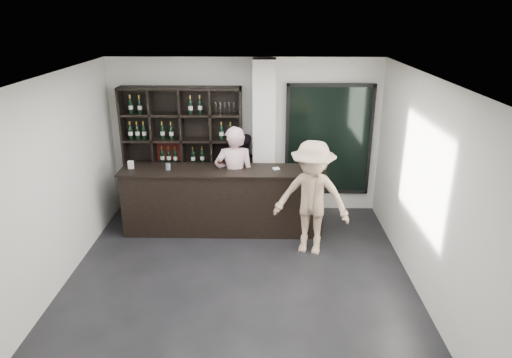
{
  "coord_description": "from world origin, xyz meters",
  "views": [
    {
      "loc": [
        0.35,
        -5.51,
        3.71
      ],
      "look_at": [
        0.23,
        1.1,
        1.22
      ],
      "focal_mm": 32.0,
      "sensor_mm": 36.0,
      "label": 1
    }
  ],
  "objects_px": {
    "customer": "(312,198)",
    "tasting_counter": "(223,200)",
    "wine_shelf": "(183,152)",
    "taster_pink": "(235,179)",
    "taster_black": "(241,175)"
  },
  "relations": [
    {
      "from": "customer",
      "to": "taster_black",
      "type": "bearing_deg",
      "value": 146.43
    },
    {
      "from": "wine_shelf",
      "to": "taster_pink",
      "type": "distance_m",
      "value": 1.26
    },
    {
      "from": "taster_pink",
      "to": "tasting_counter",
      "type": "bearing_deg",
      "value": 21.95
    },
    {
      "from": "wine_shelf",
      "to": "taster_pink",
      "type": "xyz_separation_m",
      "value": [
        1.0,
        -0.72,
        -0.26
      ]
    },
    {
      "from": "taster_black",
      "to": "tasting_counter",
      "type": "bearing_deg",
      "value": 60.17
    },
    {
      "from": "tasting_counter",
      "to": "taster_pink",
      "type": "relative_size",
      "value": 1.86
    },
    {
      "from": "taster_pink",
      "to": "customer",
      "type": "distance_m",
      "value": 1.48
    },
    {
      "from": "taster_black",
      "to": "customer",
      "type": "bearing_deg",
      "value": 124.4
    },
    {
      "from": "taster_pink",
      "to": "taster_black",
      "type": "distance_m",
      "value": 0.57
    },
    {
      "from": "taster_black",
      "to": "taster_pink",
      "type": "bearing_deg",
      "value": 75.21
    },
    {
      "from": "customer",
      "to": "tasting_counter",
      "type": "bearing_deg",
      "value": 169.74
    },
    {
      "from": "tasting_counter",
      "to": "customer",
      "type": "distance_m",
      "value": 1.65
    },
    {
      "from": "taster_pink",
      "to": "taster_black",
      "type": "xyz_separation_m",
      "value": [
        0.08,
        0.55,
        -0.13
      ]
    },
    {
      "from": "tasting_counter",
      "to": "taster_pink",
      "type": "distance_m",
      "value": 0.42
    },
    {
      "from": "tasting_counter",
      "to": "customer",
      "type": "xyz_separation_m",
      "value": [
        1.45,
        -0.7,
        0.35
      ]
    }
  ]
}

